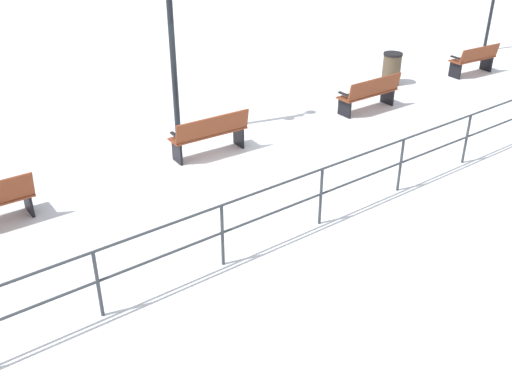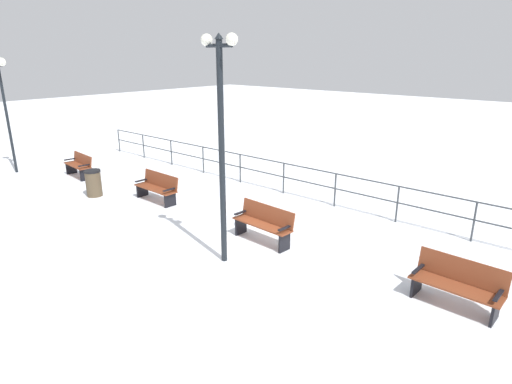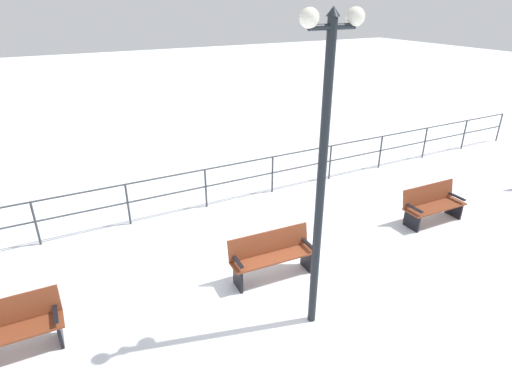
{
  "view_description": "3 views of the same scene",
  "coord_description": "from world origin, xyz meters",
  "px_view_note": "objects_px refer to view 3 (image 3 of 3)",
  "views": [
    {
      "loc": [
        -9.69,
        6.0,
        5.37
      ],
      "look_at": [
        -2.58,
        0.69,
        0.45
      ],
      "focal_mm": 41.55,
      "sensor_mm": 36.0,
      "label": 1
    },
    {
      "loc": [
        7.53,
        6.31,
        4.5
      ],
      "look_at": [
        -1.76,
        -1.72,
        0.51
      ],
      "focal_mm": 30.09,
      "sensor_mm": 36.0,
      "label": 2
    },
    {
      "loc": [
        5.77,
        -3.43,
        4.97
      ],
      "look_at": [
        -1.77,
        0.56,
        0.99
      ],
      "focal_mm": 29.34,
      "sensor_mm": 36.0,
      "label": 3
    }
  ],
  "objects_px": {
    "lamppost_middle": "(324,145)",
    "bench_third": "(272,254)",
    "bench_second": "(2,330)",
    "bench_fourth": "(432,204)"
  },
  "relations": [
    {
      "from": "lamppost_middle",
      "to": "bench_third",
      "type": "bearing_deg",
      "value": 179.52
    },
    {
      "from": "bench_second",
      "to": "lamppost_middle",
      "type": "xyz_separation_m",
      "value": [
        1.56,
        4.53,
        2.65
      ]
    },
    {
      "from": "bench_fourth",
      "to": "bench_third",
      "type": "bearing_deg",
      "value": -86.73
    },
    {
      "from": "bench_third",
      "to": "lamppost_middle",
      "type": "distance_m",
      "value": 2.96
    },
    {
      "from": "bench_third",
      "to": "bench_second",
      "type": "bearing_deg",
      "value": -89.18
    },
    {
      "from": "bench_third",
      "to": "bench_fourth",
      "type": "distance_m",
      "value": 4.54
    },
    {
      "from": "lamppost_middle",
      "to": "bench_fourth",
      "type": "bearing_deg",
      "value": 108.44
    },
    {
      "from": "bench_third",
      "to": "lamppost_middle",
      "type": "bearing_deg",
      "value": 2.52
    },
    {
      "from": "bench_second",
      "to": "lamppost_middle",
      "type": "height_order",
      "value": "lamppost_middle"
    },
    {
      "from": "bench_fourth",
      "to": "lamppost_middle",
      "type": "xyz_separation_m",
      "value": [
        1.52,
        -4.55,
        2.66
      ]
    }
  ]
}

